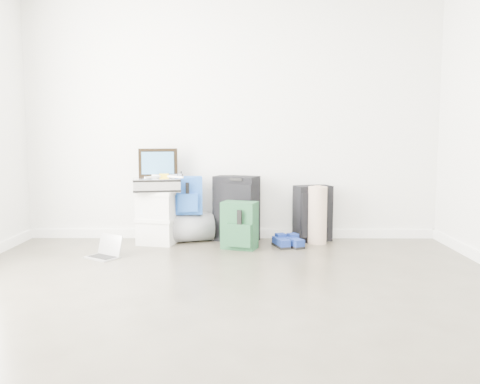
{
  "coord_description": "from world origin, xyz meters",
  "views": [
    {
      "loc": [
        0.13,
        -3.07,
        1.14
      ],
      "look_at": [
        0.09,
        1.9,
        0.58
      ],
      "focal_mm": 38.0,
      "sensor_mm": 36.0,
      "label": 1
    }
  ],
  "objects_px": {
    "carry_on": "(313,213)",
    "laptop": "(105,252)",
    "boxes_stack": "(157,217)",
    "briefcase": "(157,185)",
    "large_suitcase": "(236,209)",
    "duffel_bag": "(189,227)"
  },
  "relations": [
    {
      "from": "briefcase",
      "to": "laptop",
      "type": "relative_size",
      "value": 1.3
    },
    {
      "from": "large_suitcase",
      "to": "duffel_bag",
      "type": "bearing_deg",
      "value": -152.45
    },
    {
      "from": "duffel_bag",
      "to": "carry_on",
      "type": "relative_size",
      "value": 0.83
    },
    {
      "from": "carry_on",
      "to": "laptop",
      "type": "bearing_deg",
      "value": -177.02
    },
    {
      "from": "briefcase",
      "to": "duffel_bag",
      "type": "distance_m",
      "value": 0.58
    },
    {
      "from": "boxes_stack",
      "to": "laptop",
      "type": "xyz_separation_m",
      "value": [
        -0.39,
        -0.6,
        -0.23
      ]
    },
    {
      "from": "duffel_bag",
      "to": "briefcase",
      "type": "bearing_deg",
      "value": -178.07
    },
    {
      "from": "carry_on",
      "to": "boxes_stack",
      "type": "bearing_deg",
      "value": 168.14
    },
    {
      "from": "duffel_bag",
      "to": "carry_on",
      "type": "distance_m",
      "value": 1.34
    },
    {
      "from": "briefcase",
      "to": "large_suitcase",
      "type": "relative_size",
      "value": 0.67
    },
    {
      "from": "boxes_stack",
      "to": "carry_on",
      "type": "bearing_deg",
      "value": 18.58
    },
    {
      "from": "boxes_stack",
      "to": "duffel_bag",
      "type": "xyz_separation_m",
      "value": [
        0.32,
        0.12,
        -0.13
      ]
    },
    {
      "from": "briefcase",
      "to": "duffel_bag",
      "type": "height_order",
      "value": "briefcase"
    },
    {
      "from": "boxes_stack",
      "to": "large_suitcase",
      "type": "distance_m",
      "value": 0.85
    },
    {
      "from": "laptop",
      "to": "boxes_stack",
      "type": "bearing_deg",
      "value": 91.68
    },
    {
      "from": "duffel_bag",
      "to": "carry_on",
      "type": "xyz_separation_m",
      "value": [
        1.33,
        0.05,
        0.15
      ]
    },
    {
      "from": "boxes_stack",
      "to": "large_suitcase",
      "type": "relative_size",
      "value": 0.8
    },
    {
      "from": "briefcase",
      "to": "large_suitcase",
      "type": "xyz_separation_m",
      "value": [
        0.83,
        0.16,
        -0.28
      ]
    },
    {
      "from": "laptop",
      "to": "duffel_bag",
      "type": "bearing_deg",
      "value": 79.99
    },
    {
      "from": "briefcase",
      "to": "laptop",
      "type": "height_order",
      "value": "briefcase"
    },
    {
      "from": "carry_on",
      "to": "laptop",
      "type": "relative_size",
      "value": 1.66
    },
    {
      "from": "duffel_bag",
      "to": "laptop",
      "type": "bearing_deg",
      "value": -152.81
    }
  ]
}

